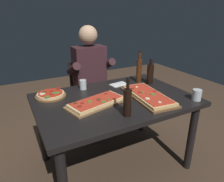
# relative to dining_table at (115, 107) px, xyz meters

# --- Properties ---
(ground_plane) EXTENTS (6.40, 6.40, 0.00)m
(ground_plane) POSITION_rel_dining_table_xyz_m (0.00, 0.00, -0.64)
(ground_plane) COLOR #4C3828
(dining_table) EXTENTS (1.40, 0.96, 0.74)m
(dining_table) POSITION_rel_dining_table_xyz_m (0.00, 0.00, 0.00)
(dining_table) COLOR black
(dining_table) RESTS_ON ground_plane
(pizza_rectangular_front) EXTENTS (0.56, 0.35, 0.05)m
(pizza_rectangular_front) POSITION_rel_dining_table_xyz_m (-0.20, -0.05, 0.11)
(pizza_rectangular_front) COLOR olive
(pizza_rectangular_front) RESTS_ON dining_table
(pizza_rectangular_left) EXTENTS (0.33, 0.62, 0.05)m
(pizza_rectangular_left) POSITION_rel_dining_table_xyz_m (0.27, -0.14, 0.12)
(pizza_rectangular_left) COLOR brown
(pizza_rectangular_left) RESTS_ON dining_table
(pizza_round_far) EXTENTS (0.28, 0.28, 0.05)m
(pizza_round_far) POSITION_rel_dining_table_xyz_m (-0.51, 0.30, 0.12)
(pizza_round_far) COLOR brown
(pizza_round_far) RESTS_ON dining_table
(wine_bottle_dark) EXTENTS (0.06, 0.06, 0.30)m
(wine_bottle_dark) POSITION_rel_dining_table_xyz_m (-0.08, -0.34, 0.21)
(wine_bottle_dark) COLOR black
(wine_bottle_dark) RESTS_ON dining_table
(oil_bottle_amber) EXTENTS (0.06, 0.06, 0.35)m
(oil_bottle_amber) POSITION_rel_dining_table_xyz_m (0.45, 0.26, 0.24)
(oil_bottle_amber) COLOR #47230F
(oil_bottle_amber) RESTS_ON dining_table
(vinegar_bottle_green) EXTENTS (0.07, 0.07, 0.28)m
(vinegar_bottle_green) POSITION_rel_dining_table_xyz_m (0.53, 0.16, 0.21)
(vinegar_bottle_green) COLOR black
(vinegar_bottle_green) RESTS_ON dining_table
(tumbler_near_camera) EXTENTS (0.07, 0.07, 0.10)m
(tumbler_near_camera) POSITION_rel_dining_table_xyz_m (-0.17, 0.35, 0.14)
(tumbler_near_camera) COLOR silver
(tumbler_near_camera) RESTS_ON dining_table
(tumbler_far_side) EXTENTS (0.08, 0.08, 0.10)m
(tumbler_far_side) POSITION_rel_dining_table_xyz_m (0.62, -0.38, 0.14)
(tumbler_far_side) COLOR silver
(tumbler_far_side) RESTS_ON dining_table
(napkin_cutlery_set) EXTENTS (0.19, 0.13, 0.01)m
(napkin_cutlery_set) POSITION_rel_dining_table_xyz_m (0.21, 0.29, 0.10)
(napkin_cutlery_set) COLOR white
(napkin_cutlery_set) RESTS_ON dining_table
(diner_chair) EXTENTS (0.44, 0.44, 0.87)m
(diner_chair) POSITION_rel_dining_table_xyz_m (0.07, 0.86, -0.16)
(diner_chair) COLOR black
(diner_chair) RESTS_ON ground_plane
(seated_diner) EXTENTS (0.53, 0.41, 1.33)m
(seated_diner) POSITION_rel_dining_table_xyz_m (0.07, 0.74, 0.10)
(seated_diner) COLOR #23232D
(seated_diner) RESTS_ON ground_plane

